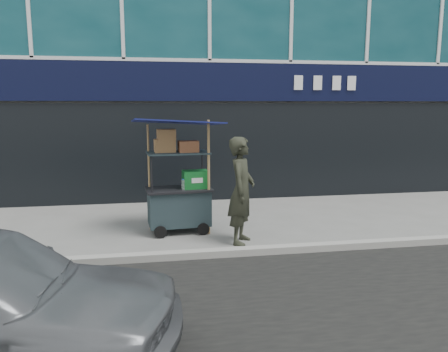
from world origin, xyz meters
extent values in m
plane|color=slate|center=(0.00, 0.00, 0.00)|extent=(80.00, 80.00, 0.00)
cube|color=gray|center=(0.00, -0.20, 0.06)|extent=(80.00, 0.18, 0.12)
cube|color=black|center=(0.00, 3.86, 2.90)|extent=(15.68, 0.06, 0.90)
cube|color=black|center=(0.00, 3.90, 1.20)|extent=(15.68, 0.04, 2.40)
cube|color=black|center=(-0.96, 1.30, 0.47)|extent=(1.17, 0.75, 0.65)
cylinder|color=black|center=(-1.32, 0.92, 0.11)|extent=(0.23, 0.07, 0.22)
cylinder|color=black|center=(-0.54, 0.99, 0.11)|extent=(0.23, 0.07, 0.22)
cube|color=black|center=(-0.96, 1.30, 0.81)|extent=(1.25, 0.83, 0.04)
cylinder|color=black|center=(-1.45, 0.98, 1.15)|extent=(0.03, 0.03, 0.70)
cylinder|color=black|center=(-0.42, 1.06, 1.15)|extent=(0.03, 0.03, 0.70)
cylinder|color=black|center=(-1.49, 1.53, 1.15)|extent=(0.03, 0.03, 0.70)
cylinder|color=black|center=(-0.47, 1.62, 1.15)|extent=(0.03, 0.03, 0.70)
cube|color=black|center=(-0.96, 1.30, 1.50)|extent=(1.17, 0.75, 0.03)
cylinder|color=olive|center=(-0.42, 1.06, 1.05)|extent=(0.05, 0.05, 2.11)
cylinder|color=olive|center=(-1.49, 1.53, 1.01)|extent=(0.04, 0.04, 2.01)
cube|color=#0F0E4F|center=(-0.96, 1.30, 2.06)|extent=(1.68, 1.25, 0.18)
cube|color=#0F6420|center=(-0.64, 1.28, 1.00)|extent=(0.49, 0.37, 0.33)
cylinder|color=silver|center=(-0.89, 1.12, 0.93)|extent=(0.07, 0.07, 0.19)
cylinder|color=blue|center=(-0.89, 1.12, 1.03)|extent=(0.03, 0.03, 0.02)
cube|color=brown|center=(-1.20, 1.33, 1.63)|extent=(0.40, 0.31, 0.23)
cube|color=olive|center=(-0.77, 1.27, 1.61)|extent=(0.38, 0.29, 0.21)
cube|color=brown|center=(-1.17, 1.31, 1.84)|extent=(0.35, 0.27, 0.19)
imported|color=#272A1F|center=(0.06, 0.45, 0.92)|extent=(0.68, 0.79, 1.84)
camera|label=1|loc=(-1.48, -6.71, 2.39)|focal=35.00mm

